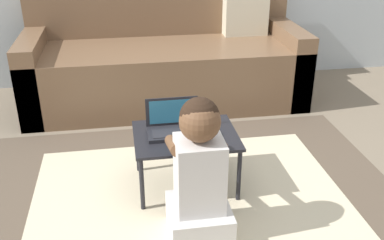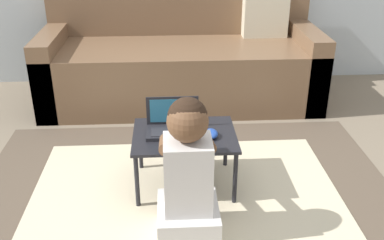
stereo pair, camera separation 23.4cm
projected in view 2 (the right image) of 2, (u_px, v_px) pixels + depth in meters
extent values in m
plane|color=#7F705B|center=(200.00, 182.00, 2.62)|extent=(16.00, 16.00, 0.00)
cube|color=brown|center=(187.00, 208.00, 2.39)|extent=(2.37, 1.99, 0.01)
cube|color=beige|center=(187.00, 207.00, 2.39)|extent=(1.70, 1.43, 0.00)
cube|color=brown|center=(181.00, 72.00, 3.64)|extent=(2.16, 0.89, 0.47)
cube|color=brown|center=(179.00, 7.00, 3.75)|extent=(2.16, 0.20, 0.42)
cube|color=brown|center=(55.00, 68.00, 3.56)|extent=(0.16, 0.89, 0.59)
cube|color=brown|center=(303.00, 63.00, 3.66)|extent=(0.16, 0.89, 0.59)
cube|color=beige|center=(265.00, 15.00, 3.65)|extent=(0.36, 0.14, 0.36)
cube|color=black|center=(184.00, 135.00, 2.45)|extent=(0.56, 0.43, 0.02)
cylinder|color=black|center=(137.00, 182.00, 2.34)|extent=(0.02, 0.02, 0.32)
cylinder|color=black|center=(235.00, 179.00, 2.37)|extent=(0.02, 0.02, 0.32)
cylinder|color=black|center=(140.00, 146.00, 2.69)|extent=(0.02, 0.02, 0.32)
cylinder|color=black|center=(226.00, 144.00, 2.71)|extent=(0.02, 0.02, 0.32)
cube|color=#232328|center=(173.00, 132.00, 2.45)|extent=(0.29, 0.17, 0.02)
cube|color=#28282D|center=(173.00, 132.00, 2.43)|extent=(0.24, 0.10, 0.00)
cube|color=#232328|center=(172.00, 110.00, 2.48)|extent=(0.29, 0.01, 0.16)
cube|color=teal|center=(172.00, 111.00, 2.48)|extent=(0.25, 0.00, 0.14)
ellipsoid|color=#234CB2|center=(211.00, 134.00, 2.41)|extent=(0.07, 0.10, 0.04)
cube|color=silver|center=(188.00, 222.00, 2.15)|extent=(0.29, 0.31, 0.18)
cube|color=silver|center=(188.00, 175.00, 2.03)|extent=(0.22, 0.20, 0.35)
sphere|color=brown|center=(188.00, 122.00, 1.92)|extent=(0.18, 0.18, 0.18)
sphere|color=black|center=(187.00, 117.00, 1.92)|extent=(0.18, 0.18, 0.18)
cylinder|color=brown|center=(165.00, 144.00, 2.11)|extent=(0.06, 0.28, 0.14)
cylinder|color=brown|center=(208.00, 143.00, 2.12)|extent=(0.06, 0.28, 0.14)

